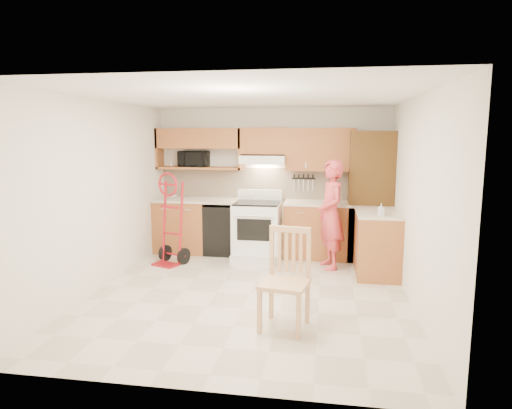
% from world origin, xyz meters
% --- Properties ---
extents(floor, '(4.00, 4.50, 0.02)m').
position_xyz_m(floor, '(0.00, 0.00, -0.01)').
color(floor, beige).
rests_on(floor, ground).
extents(ceiling, '(4.00, 4.50, 0.02)m').
position_xyz_m(ceiling, '(0.00, 0.00, 2.51)').
color(ceiling, white).
rests_on(ceiling, ground).
extents(wall_back, '(4.00, 0.02, 2.50)m').
position_xyz_m(wall_back, '(0.00, 2.26, 1.25)').
color(wall_back, silver).
rests_on(wall_back, ground).
extents(wall_front, '(4.00, 0.02, 2.50)m').
position_xyz_m(wall_front, '(0.00, -2.26, 1.25)').
color(wall_front, silver).
rests_on(wall_front, ground).
extents(wall_left, '(0.02, 4.50, 2.50)m').
position_xyz_m(wall_left, '(-2.01, 0.00, 1.25)').
color(wall_left, silver).
rests_on(wall_left, ground).
extents(wall_right, '(0.02, 4.50, 2.50)m').
position_xyz_m(wall_right, '(2.01, 0.00, 1.25)').
color(wall_right, silver).
rests_on(wall_right, ground).
extents(backsplash, '(3.92, 0.03, 0.55)m').
position_xyz_m(backsplash, '(0.00, 2.23, 1.20)').
color(backsplash, beige).
rests_on(backsplash, wall_back).
extents(lower_cab_left, '(0.90, 0.60, 0.90)m').
position_xyz_m(lower_cab_left, '(-1.55, 1.95, 0.45)').
color(lower_cab_left, '#A05521').
rests_on(lower_cab_left, ground).
extents(dishwasher, '(0.60, 0.60, 0.85)m').
position_xyz_m(dishwasher, '(-0.80, 1.95, 0.42)').
color(dishwasher, black).
rests_on(dishwasher, ground).
extents(lower_cab_right, '(1.14, 0.60, 0.90)m').
position_xyz_m(lower_cab_right, '(0.83, 1.95, 0.45)').
color(lower_cab_right, '#A05521').
rests_on(lower_cab_right, ground).
extents(countertop_left, '(1.50, 0.63, 0.04)m').
position_xyz_m(countertop_left, '(-1.25, 1.95, 0.92)').
color(countertop_left, beige).
rests_on(countertop_left, lower_cab_left).
extents(countertop_right, '(1.14, 0.63, 0.04)m').
position_xyz_m(countertop_right, '(0.83, 1.95, 0.92)').
color(countertop_right, beige).
rests_on(countertop_right, lower_cab_right).
extents(cab_return_right, '(0.60, 1.00, 0.90)m').
position_xyz_m(cab_return_right, '(1.70, 1.15, 0.45)').
color(cab_return_right, '#A05521').
rests_on(cab_return_right, ground).
extents(countertop_return, '(0.63, 1.00, 0.04)m').
position_xyz_m(countertop_return, '(1.70, 1.15, 0.92)').
color(countertop_return, beige).
rests_on(countertop_return, cab_return_right).
extents(pantry_tall, '(0.70, 0.60, 2.10)m').
position_xyz_m(pantry_tall, '(1.65, 1.95, 1.05)').
color(pantry_tall, '#503110').
rests_on(pantry_tall, ground).
extents(upper_cab_left, '(1.50, 0.33, 0.34)m').
position_xyz_m(upper_cab_left, '(-1.25, 2.08, 1.98)').
color(upper_cab_left, '#A05521').
rests_on(upper_cab_left, wall_back).
extents(upper_shelf_mw, '(1.50, 0.33, 0.04)m').
position_xyz_m(upper_shelf_mw, '(-1.25, 2.08, 1.47)').
color(upper_shelf_mw, '#A05521').
rests_on(upper_shelf_mw, wall_back).
extents(upper_cab_center, '(0.76, 0.33, 0.44)m').
position_xyz_m(upper_cab_center, '(-0.12, 2.08, 1.94)').
color(upper_cab_center, '#A05521').
rests_on(upper_cab_center, wall_back).
extents(upper_cab_right, '(1.14, 0.33, 0.70)m').
position_xyz_m(upper_cab_right, '(0.83, 2.08, 1.80)').
color(upper_cab_right, '#A05521').
rests_on(upper_cab_right, wall_back).
extents(range_hood, '(0.76, 0.46, 0.14)m').
position_xyz_m(range_hood, '(-0.12, 2.02, 1.63)').
color(range_hood, white).
rests_on(range_hood, wall_back).
extents(knife_strip, '(0.40, 0.05, 0.29)m').
position_xyz_m(knife_strip, '(0.55, 2.21, 1.24)').
color(knife_strip, black).
rests_on(knife_strip, backsplash).
extents(microwave, '(0.50, 0.34, 0.27)m').
position_xyz_m(microwave, '(-1.35, 2.08, 1.63)').
color(microwave, black).
rests_on(microwave, upper_shelf_mw).
extents(range, '(0.76, 1.00, 1.12)m').
position_xyz_m(range, '(-0.18, 1.65, 0.56)').
color(range, white).
rests_on(range, ground).
extents(person, '(0.58, 0.71, 1.68)m').
position_xyz_m(person, '(1.02, 1.35, 0.84)').
color(person, '#D74048').
rests_on(person, ground).
extents(hand_truck, '(0.66, 0.63, 1.32)m').
position_xyz_m(hand_truck, '(-1.50, 1.15, 0.66)').
color(hand_truck, '#AD141F').
rests_on(hand_truck, ground).
extents(dining_chair, '(0.56, 0.60, 1.07)m').
position_xyz_m(dining_chair, '(0.54, -0.95, 0.53)').
color(dining_chair, '#E0AC7C').
rests_on(dining_chair, ground).
extents(soap_bottle, '(0.08, 0.08, 0.17)m').
position_xyz_m(soap_bottle, '(1.70, 0.83, 1.02)').
color(soap_bottle, white).
rests_on(soap_bottle, countertop_return).
extents(bowl, '(0.22, 0.22, 0.05)m').
position_xyz_m(bowl, '(-1.74, 1.95, 0.97)').
color(bowl, white).
rests_on(bowl, countertop_left).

